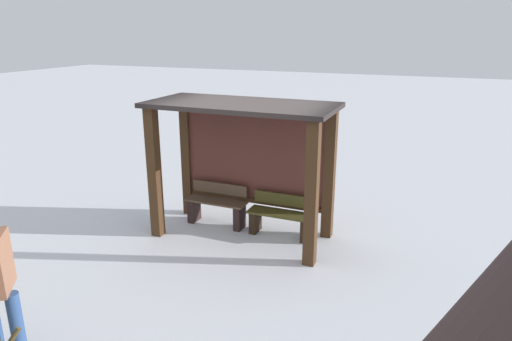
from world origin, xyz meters
name	(u,v)px	position (x,y,z in m)	size (l,w,h in m)	color
ground_plane	(242,235)	(0.00, 0.00, 0.00)	(60.00, 60.00, 0.00)	silver
bus_shelter	(246,145)	(0.00, 0.19, 1.55)	(3.00, 1.38, 2.27)	#412916
bench_left_inside	(217,206)	(-0.61, 0.25, 0.34)	(1.11, 0.35, 0.74)	brown
bench_center_inside	(281,218)	(0.61, 0.25, 0.32)	(1.11, 0.36, 0.70)	#443F1A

